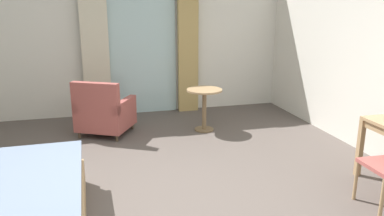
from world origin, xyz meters
name	(u,v)px	position (x,y,z in m)	size (l,w,h in m)	color
ground	(162,210)	(0.00, 0.00, -0.05)	(6.60, 7.78, 0.10)	#564C47
wall_back	(124,38)	(0.00, 3.63, 1.39)	(6.20, 0.12, 2.79)	silver
balcony_glass_door	(142,48)	(0.32, 3.55, 1.23)	(1.24, 0.02, 2.45)	silver
curtain_panel_left	(95,47)	(-0.52, 3.45, 1.27)	(0.47, 0.10, 2.54)	beige
curtain_panel_right	(188,45)	(1.16, 3.45, 1.27)	(0.38, 0.10, 2.54)	tan
armchair_by_window	(104,113)	(-0.46, 2.41, 0.35)	(1.00, 1.00, 0.88)	#9E4C47
round_cafe_table	(204,101)	(1.11, 2.21, 0.50)	(0.57, 0.57, 0.69)	tan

